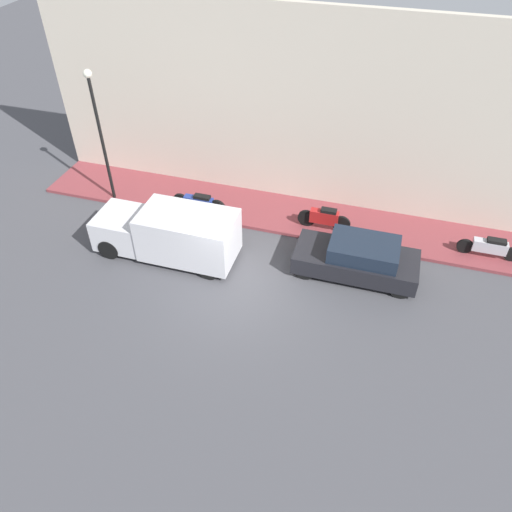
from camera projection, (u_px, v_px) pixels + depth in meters
name	position (u px, v px, depth m)	size (l,w,h in m)	color
ground_plane	(234.00, 289.00, 16.28)	(60.00, 60.00, 0.00)	#47474C
sidewalk	(270.00, 212.00, 19.49)	(2.47, 18.53, 0.13)	brown
building_facade	(282.00, 110.00, 18.17)	(0.30, 18.53, 7.32)	beige
parked_car	(358.00, 258.00, 16.47)	(1.72, 4.05, 1.34)	black
delivery_van	(168.00, 233.00, 17.04)	(1.82, 4.93, 1.82)	silver
motorcycle_red	(324.00, 218.00, 18.26)	(0.30, 1.96, 0.88)	#B21E1E
scooter_silver	(490.00, 247.00, 17.07)	(0.30, 2.10, 0.77)	#B7B7BF
motorcycle_blue	(199.00, 202.00, 19.13)	(0.30, 2.16, 0.75)	navy
streetlamp	(98.00, 123.00, 18.08)	(0.31, 0.31, 5.16)	black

